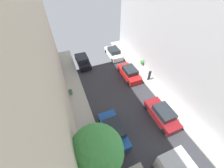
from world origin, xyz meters
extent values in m
cube|color=#A8A399|center=(5.00, 0.00, 0.07)|extent=(2.00, 44.00, 0.15)
cube|color=#194799|center=(-2.70, 4.44, 0.55)|extent=(1.76, 4.20, 0.76)
cube|color=#1E2328|center=(-2.70, 4.29, 1.25)|extent=(1.56, 2.10, 0.64)
cylinder|color=black|center=(-3.48, 5.99, 0.32)|extent=(0.22, 0.64, 0.64)
cylinder|color=black|center=(-1.92, 5.99, 0.32)|extent=(0.22, 0.64, 0.64)
cylinder|color=black|center=(-3.48, 2.89, 0.32)|extent=(0.22, 0.64, 0.64)
cylinder|color=black|center=(-1.92, 2.89, 0.32)|extent=(0.22, 0.64, 0.64)
cube|color=black|center=(-2.70, 17.02, 0.55)|extent=(1.76, 4.20, 0.76)
cube|color=#1E2328|center=(-2.70, 16.87, 1.25)|extent=(1.56, 2.10, 0.64)
cylinder|color=black|center=(-3.48, 18.57, 0.32)|extent=(0.22, 0.64, 0.64)
cylinder|color=black|center=(-1.92, 18.57, 0.32)|extent=(0.22, 0.64, 0.64)
cylinder|color=black|center=(-3.48, 15.47, 0.32)|extent=(0.22, 0.64, 0.64)
cylinder|color=black|center=(-1.92, 15.47, 0.32)|extent=(0.22, 0.64, 0.64)
cube|color=maroon|center=(2.70, 4.16, 0.55)|extent=(1.76, 4.20, 0.76)
cube|color=#1E2328|center=(2.70, 4.01, 1.25)|extent=(1.56, 2.10, 0.64)
cylinder|color=black|center=(1.92, 5.71, 0.32)|extent=(0.22, 0.64, 0.64)
cylinder|color=black|center=(3.48, 5.71, 0.32)|extent=(0.22, 0.64, 0.64)
cylinder|color=black|center=(1.92, 2.61, 0.32)|extent=(0.22, 0.64, 0.64)
cylinder|color=black|center=(3.48, 2.61, 0.32)|extent=(0.22, 0.64, 0.64)
cube|color=red|center=(2.70, 11.59, 0.55)|extent=(1.76, 4.20, 0.76)
cube|color=#1E2328|center=(2.70, 11.44, 1.25)|extent=(1.56, 2.10, 0.64)
cylinder|color=black|center=(1.92, 13.14, 0.32)|extent=(0.22, 0.64, 0.64)
cylinder|color=black|center=(3.48, 13.14, 0.32)|extent=(0.22, 0.64, 0.64)
cylinder|color=black|center=(1.92, 10.04, 0.32)|extent=(0.22, 0.64, 0.64)
cylinder|color=black|center=(3.48, 10.04, 0.32)|extent=(0.22, 0.64, 0.64)
cube|color=white|center=(2.70, 17.35, 0.55)|extent=(1.76, 4.20, 0.76)
cube|color=#1E2328|center=(2.70, 17.20, 1.25)|extent=(1.56, 2.10, 0.64)
cylinder|color=black|center=(1.92, 18.90, 0.32)|extent=(0.22, 0.64, 0.64)
cylinder|color=black|center=(3.48, 18.90, 0.32)|extent=(0.22, 0.64, 0.64)
cylinder|color=black|center=(1.92, 15.80, 0.32)|extent=(0.22, 0.64, 0.64)
cylinder|color=black|center=(3.48, 15.80, 0.32)|extent=(0.22, 0.64, 0.64)
cube|color=#B7B7BC|center=(0.00, -0.39, 1.83)|extent=(2.10, 1.80, 1.70)
cylinder|color=black|center=(0.98, -0.19, 0.48)|extent=(0.30, 0.96, 0.96)
cylinder|color=#2D334C|center=(4.72, 9.81, 0.56)|extent=(0.18, 0.18, 0.82)
cylinder|color=#2D334C|center=(4.94, 9.81, 0.56)|extent=(0.18, 0.18, 0.82)
cylinder|color=#262626|center=(4.83, 9.81, 1.29)|extent=(0.36, 0.36, 0.64)
sphere|color=tan|center=(4.83, 9.81, 1.75)|extent=(0.24, 0.24, 0.24)
cylinder|color=brown|center=(-4.94, 1.65, 1.86)|extent=(0.34, 0.34, 3.41)
sphere|color=#38843D|center=(-4.94, 1.65, 4.75)|extent=(3.17, 3.17, 3.17)
cylinder|color=slate|center=(-5.62, 11.20, 0.35)|extent=(0.36, 0.36, 0.41)
sphere|color=#2D7233|center=(-5.62, 11.20, 0.73)|extent=(0.44, 0.44, 0.44)
cylinder|color=#B2A899|center=(5.76, 13.15, 0.33)|extent=(0.42, 0.42, 0.35)
sphere|color=#38843D|center=(5.76, 13.15, 0.76)|extent=(0.64, 0.64, 0.64)
camera|label=1|loc=(-5.26, -1.44, 12.92)|focal=21.98mm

